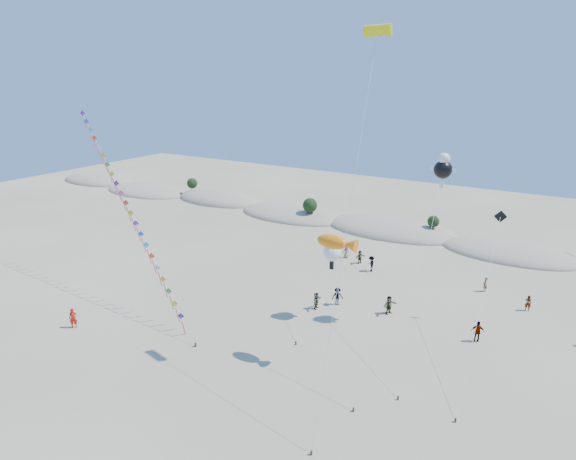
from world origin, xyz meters
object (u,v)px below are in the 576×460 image
(parafoil_kite, at_px, (376,42))
(fish_kite, at_px, (337,243))
(kite_train, at_px, (127,205))
(flyer_foreground, at_px, (73,318))

(parafoil_kite, bearing_deg, fish_kite, -142.43)
(kite_train, height_order, fish_kite, kite_train)
(parafoil_kite, bearing_deg, kite_train, -177.12)
(kite_train, relative_size, flyer_foreground, 12.19)
(kite_train, bearing_deg, parafoil_kite, 2.88)
(fish_kite, bearing_deg, kite_train, 179.75)
(parafoil_kite, bearing_deg, flyer_foreground, -159.34)
(fish_kite, distance_m, parafoil_kite, 13.79)
(fish_kite, height_order, parafoil_kite, parafoil_kite)
(kite_train, distance_m, parafoil_kite, 27.70)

